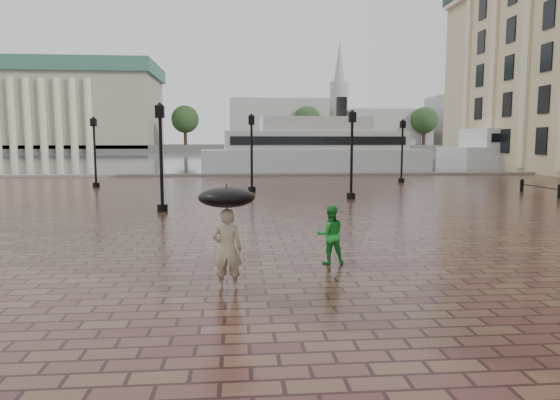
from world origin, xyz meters
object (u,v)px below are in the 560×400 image
child_pedestrian (330,235)px  ferry_far (551,146)px  street_lamps (259,152)px  ferry_near (315,149)px  adult_pedestrian (227,250)px

child_pedestrian → ferry_far: ferry_far is taller
street_lamps → ferry_near: size_ratio=0.95×
street_lamps → adult_pedestrian: bearing=-94.3°
ferry_near → child_pedestrian: bearing=-100.9°
child_pedestrian → adult_pedestrian: bearing=36.7°
street_lamps → adult_pedestrian: (-1.44, -19.15, -1.51)m
street_lamps → child_pedestrian: bearing=-86.8°
adult_pedestrian → ferry_near: bearing=-96.2°
street_lamps → ferry_near: 21.62m
ferry_far → street_lamps: bearing=-152.0°
adult_pedestrian → ferry_far: ferry_far is taller
ferry_near → ferry_far: bearing=4.9°
adult_pedestrian → ferry_near: size_ratio=0.07×
adult_pedestrian → child_pedestrian: (2.42, 1.99, -0.11)m
adult_pedestrian → ferry_far: bearing=-123.8°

